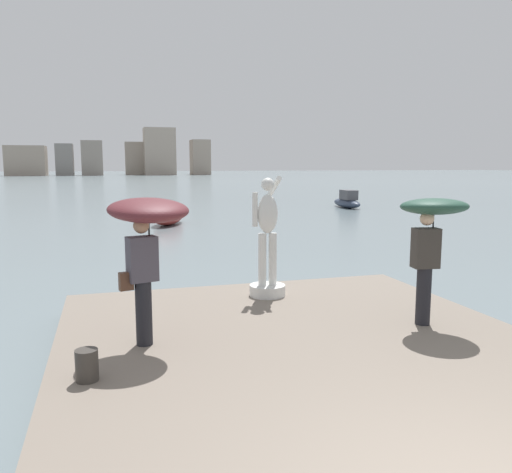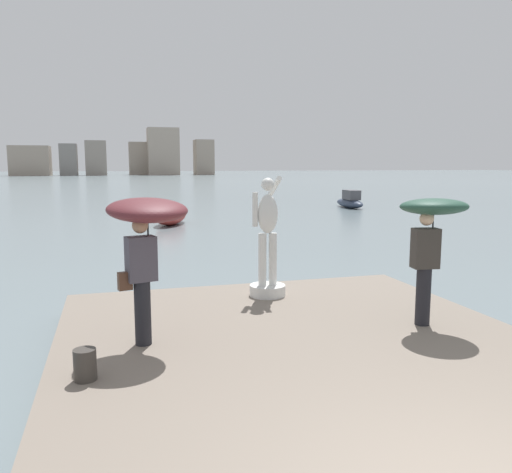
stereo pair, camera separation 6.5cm
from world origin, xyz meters
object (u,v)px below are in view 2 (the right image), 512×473
object	(u,v)px
mooring_bollard	(85,365)
boat_far	(350,201)
onlooker_left	(146,227)
statue_white_figure	(267,250)
onlooker_right	(431,225)
boat_mid	(171,216)

from	to	relation	value
mooring_bollard	boat_far	size ratio (longest dim) A/B	0.10
onlooker_left	boat_far	xyz separation A→B (m)	(14.80, 23.93, -1.57)
statue_white_figure	onlooker_left	bearing A→B (deg)	-139.23
onlooker_right	boat_far	world-z (taller)	onlooker_right
statue_white_figure	boat_far	xyz separation A→B (m)	(12.49, 21.94, -0.83)
statue_white_figure	boat_mid	distance (m)	15.52
statue_white_figure	boat_far	bearing A→B (deg)	60.35
onlooker_left	mooring_bollard	xyz separation A→B (m)	(-0.79, -1.07, -1.42)
statue_white_figure	mooring_bollard	size ratio (longest dim) A/B	6.15
onlooker_left	boat_mid	bearing A→B (deg)	82.50
statue_white_figure	onlooker_right	world-z (taller)	statue_white_figure
onlooker_right	boat_far	distance (m)	26.53
onlooker_right	mooring_bollard	bearing A→B (deg)	-171.36
onlooker_right	boat_mid	distance (m)	17.97
mooring_bollard	boat_far	xyz separation A→B (m)	(15.59, 25.00, -0.15)
onlooker_right	boat_far	xyz separation A→B (m)	(10.65, 24.25, -1.50)
onlooker_left	boat_far	bearing A→B (deg)	58.26
onlooker_right	mooring_bollard	size ratio (longest dim) A/B	5.40
onlooker_right	boat_mid	xyz separation A→B (m)	(-1.85, 17.81, -1.51)
onlooker_left	boat_mid	world-z (taller)	onlooker_left
onlooker_left	boat_far	world-z (taller)	onlooker_left
onlooker_right	mooring_bollard	xyz separation A→B (m)	(-4.94, -0.75, -1.35)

